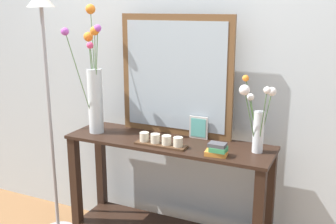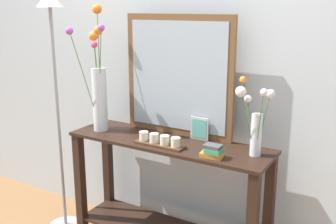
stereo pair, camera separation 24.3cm
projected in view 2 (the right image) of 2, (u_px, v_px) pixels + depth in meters
wall_back at (192, 46)px, 2.59m from camera, size 6.40×0.08×2.70m
console_table at (168, 189)px, 2.56m from camera, size 1.29×0.37×0.80m
mirror_leaning at (178, 76)px, 2.52m from camera, size 0.75×0.03×0.76m
tall_vase_left at (99, 86)px, 2.62m from camera, size 0.21×0.30×0.82m
vase_right at (255, 120)px, 2.18m from camera, size 0.18×0.17×0.44m
candle_tray at (159, 141)px, 2.39m from camera, size 0.32×0.09×0.07m
picture_frame_small at (199, 129)px, 2.48m from camera, size 0.12×0.01×0.14m
book_stack at (213, 151)px, 2.20m from camera, size 0.13×0.08×0.07m
floor_lamp at (55, 75)px, 2.73m from camera, size 0.24×0.24×1.69m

